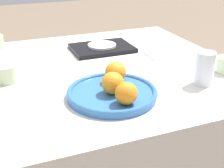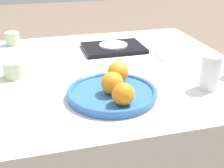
# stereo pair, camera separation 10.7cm
# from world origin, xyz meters

# --- Properties ---
(table) EXTENTS (1.24, 1.07, 0.77)m
(table) POSITION_xyz_m (0.00, 0.00, 0.38)
(table) COLOR silver
(table) RESTS_ON ground_plane
(fruit_platter) EXTENTS (0.32, 0.32, 0.03)m
(fruit_platter) POSITION_xyz_m (-0.01, -0.27, 0.79)
(fruit_platter) COLOR #336BAD
(fruit_platter) RESTS_ON table
(orange_0) EXTENTS (0.07, 0.07, 0.07)m
(orange_0) POSITION_xyz_m (-0.00, -0.37, 0.83)
(orange_0) COLOR orange
(orange_0) RESTS_ON fruit_platter
(orange_1) EXTENTS (0.08, 0.08, 0.08)m
(orange_1) POSITION_xyz_m (0.03, -0.20, 0.83)
(orange_1) COLOR orange
(orange_1) RESTS_ON fruit_platter
(orange_2) EXTENTS (0.08, 0.08, 0.08)m
(orange_2) POSITION_xyz_m (-0.01, -0.28, 0.83)
(orange_2) COLOR orange
(orange_2) RESTS_ON fruit_platter
(water_glass) EXTENTS (0.07, 0.07, 0.13)m
(water_glass) POSITION_xyz_m (0.35, -0.30, 0.83)
(water_glass) COLOR silver
(water_glass) RESTS_ON table
(serving_tray) EXTENTS (0.30, 0.21, 0.02)m
(serving_tray) POSITION_xyz_m (0.13, 0.23, 0.78)
(serving_tray) COLOR black
(serving_tray) RESTS_ON table
(side_plate) EXTENTS (0.14, 0.14, 0.01)m
(side_plate) POSITION_xyz_m (0.13, 0.23, 0.79)
(side_plate) COLOR silver
(side_plate) RESTS_ON serving_tray
(cup_1) EXTENTS (0.09, 0.09, 0.07)m
(cup_1) POSITION_xyz_m (-0.34, 0.00, 0.80)
(cup_1) COLOR #B7CC9E
(cup_1) RESTS_ON table
(cup_2) EXTENTS (0.07, 0.07, 0.07)m
(cup_2) POSITION_xyz_m (-0.35, 0.45, 0.80)
(cup_2) COLOR #B7CC9E
(cup_2) RESTS_ON table
(napkin) EXTENTS (0.13, 0.11, 0.01)m
(napkin) POSITION_xyz_m (0.37, 0.05, 0.77)
(napkin) COLOR white
(napkin) RESTS_ON table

